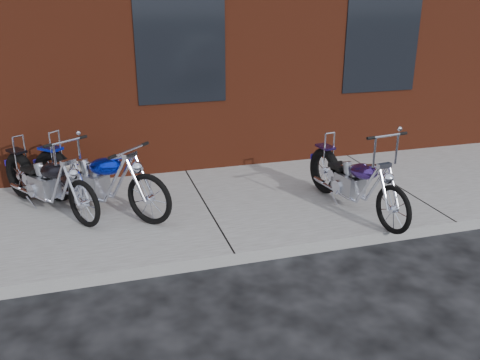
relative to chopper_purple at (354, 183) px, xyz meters
name	(u,v)px	position (x,y,z in m)	size (l,w,h in m)	color
ground	(235,265)	(-1.89, -0.78, -0.54)	(120.00, 120.00, 0.00)	black
sidewalk	(206,209)	(-1.89, 0.72, -0.46)	(22.00, 3.00, 0.15)	slate
chopper_purple	(354,183)	(0.00, 0.00, 0.00)	(0.56, 2.13, 1.20)	black
chopper_blue	(96,181)	(-3.35, 0.93, 0.04)	(1.77, 1.74, 1.03)	black
chopper_third	(48,183)	(-3.97, 1.14, 0.00)	(1.31, 1.84, 1.10)	black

